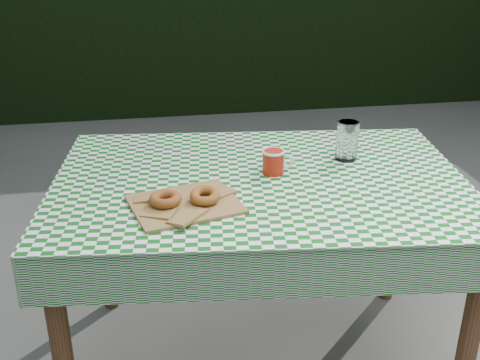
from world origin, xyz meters
The scene contains 8 objects.
ground centered at (0.00, 0.00, 0.00)m, with size 60.00×60.00×0.00m, color #4A4A45.
table centered at (-0.18, -0.15, 0.38)m, with size 1.32×0.88×0.75m, color #542F1C.
tablecloth centered at (-0.18, -0.15, 0.75)m, with size 1.34×0.90×0.01m, color #0D5316.
paper_bag centered at (-0.44, -0.31, 0.76)m, with size 0.31×0.24×0.02m, color olive.
bagel_front centered at (-0.50, -0.32, 0.79)m, with size 0.10×0.10×0.03m, color brown.
bagel_back centered at (-0.38, -0.31, 0.79)m, with size 0.09×0.09×0.03m, color #9C6620.
coffee_mug centered at (-0.13, -0.12, 0.80)m, with size 0.14×0.14×0.08m, color #A41C0A, non-canonical shape.
drinking_glass centered at (0.15, -0.04, 0.82)m, with size 0.08×0.08×0.14m, color white.
Camera 1 is at (-0.54, -1.87, 1.54)m, focal length 44.13 mm.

